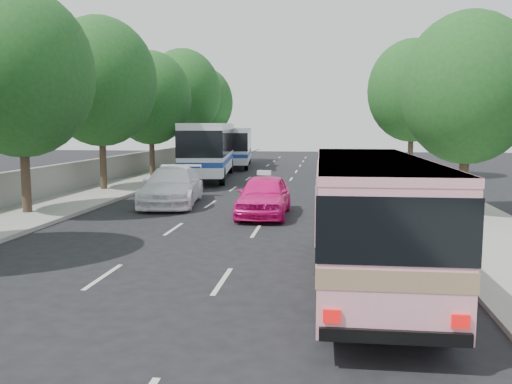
% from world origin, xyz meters
% --- Properties ---
extents(ground, '(120.00, 120.00, 0.00)m').
position_xyz_m(ground, '(0.00, 0.00, 0.00)').
color(ground, black).
rests_on(ground, ground).
extents(sidewalk_left, '(4.00, 90.00, 0.15)m').
position_xyz_m(sidewalk_left, '(-8.50, 20.00, 0.07)').
color(sidewalk_left, '#9E998E').
rests_on(sidewalk_left, ground).
extents(sidewalk_right, '(4.00, 90.00, 0.12)m').
position_xyz_m(sidewalk_right, '(8.50, 20.00, 0.06)').
color(sidewalk_right, '#9E998E').
rests_on(sidewalk_right, ground).
extents(low_wall, '(0.30, 90.00, 1.50)m').
position_xyz_m(low_wall, '(-10.30, 20.00, 0.90)').
color(low_wall, '#9E998E').
rests_on(low_wall, sidewalk_left).
extents(tree_left_b, '(5.70, 5.70, 8.88)m').
position_xyz_m(tree_left_b, '(-8.42, 5.94, 5.82)').
color(tree_left_b, '#38281E').
rests_on(tree_left_b, ground).
extents(tree_left_c, '(6.00, 6.00, 9.35)m').
position_xyz_m(tree_left_c, '(-8.62, 13.94, 6.12)').
color(tree_left_c, '#38281E').
rests_on(tree_left_c, ground).
extents(tree_left_d, '(5.52, 5.52, 8.60)m').
position_xyz_m(tree_left_d, '(-8.52, 21.94, 5.63)').
color(tree_left_d, '#38281E').
rests_on(tree_left_d, ground).
extents(tree_left_e, '(6.30, 6.30, 9.82)m').
position_xyz_m(tree_left_e, '(-8.42, 29.94, 6.43)').
color(tree_left_e, '#38281E').
rests_on(tree_left_e, ground).
extents(tree_left_f, '(5.88, 5.88, 9.16)m').
position_xyz_m(tree_left_f, '(-8.62, 37.94, 6.00)').
color(tree_left_f, '#38281E').
rests_on(tree_left_f, ground).
extents(tree_right_near, '(5.10, 5.10, 7.95)m').
position_xyz_m(tree_right_near, '(8.78, 7.94, 5.20)').
color(tree_right_near, '#38281E').
rests_on(tree_right_near, ground).
extents(tree_right_far, '(6.00, 6.00, 9.35)m').
position_xyz_m(tree_right_far, '(9.08, 23.94, 6.12)').
color(tree_right_far, '#38281E').
rests_on(tree_right_far, ground).
extents(pink_bus, '(2.43, 9.08, 2.89)m').
position_xyz_m(pink_bus, '(4.32, -1.83, 1.80)').
color(pink_bus, pink).
rests_on(pink_bus, ground).
extents(pink_taxi, '(1.94, 4.80, 1.64)m').
position_xyz_m(pink_taxi, '(0.90, 7.19, 0.82)').
color(pink_taxi, '#F81588').
rests_on(pink_taxi, ground).
extents(white_pickup, '(3.02, 6.07, 1.70)m').
position_xyz_m(white_pickup, '(-3.60, 9.69, 0.85)').
color(white_pickup, white).
rests_on(white_pickup, ground).
extents(tour_coach_front, '(4.11, 12.60, 3.70)m').
position_xyz_m(tour_coach_front, '(-4.50, 21.85, 2.23)').
color(tour_coach_front, white).
rests_on(tour_coach_front, ground).
extents(tour_coach_rear, '(3.72, 11.46, 3.37)m').
position_xyz_m(tour_coach_rear, '(-4.50, 32.30, 2.03)').
color(tour_coach_rear, silver).
rests_on(tour_coach_rear, ground).
extents(taxi_roof_sign, '(0.55, 0.18, 0.18)m').
position_xyz_m(taxi_roof_sign, '(0.90, 7.19, 1.73)').
color(taxi_roof_sign, silver).
rests_on(taxi_roof_sign, pink_taxi).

